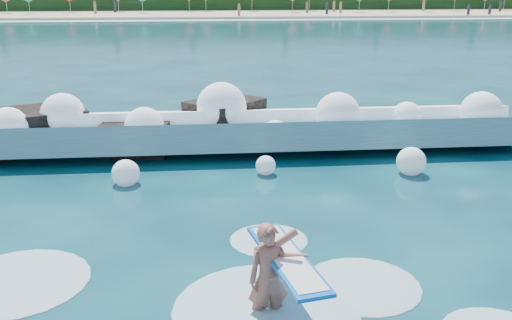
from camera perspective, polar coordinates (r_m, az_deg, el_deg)
The scene contains 9 objects.
ground at distance 10.97m, azimuth -6.91°, elevation -9.37°, with size 200.00×200.00×0.00m, color #072539.
beach at distance 87.92m, azimuth -5.89°, elevation 14.30°, with size 140.00×20.00×0.40m, color tan.
wet_band at distance 76.95m, azimuth -5.91°, elevation 13.74°, with size 140.00×5.00×0.08m, color silver.
breaking_wave at distance 17.36m, azimuth -1.06°, elevation 2.71°, with size 16.77×2.67×1.45m.
rock_cluster at distance 18.24m, azimuth -12.77°, elevation 2.93°, with size 8.67×3.49×1.52m.
surfer_with_board at distance 8.87m, azimuth 1.68°, elevation -11.32°, with size 1.14×2.95×1.78m.
wave_spray at distance 17.17m, azimuth -1.64°, elevation 4.16°, with size 15.35×4.67×2.03m.
surf_foam at distance 9.43m, azimuth -3.77°, elevation -14.08°, with size 9.54×5.82×0.15m.
beachgoers at distance 84.51m, azimuth -6.00°, elevation 14.79°, with size 95.85×13.39×1.92m.
Camera 1 is at (0.37, -9.79, 4.93)m, focal length 40.00 mm.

